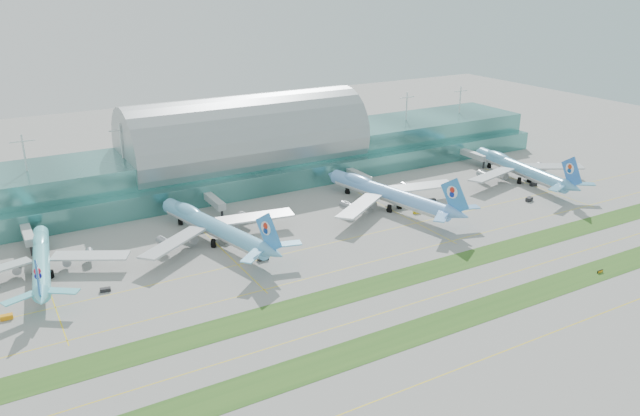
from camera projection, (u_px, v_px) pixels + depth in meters
ground at (400, 282)px, 211.87m from camera, size 700.00×700.00×0.00m
terminal at (247, 153)px, 311.47m from camera, size 340.00×69.10×36.00m
grass_strip_near at (456, 319)px, 189.13m from camera, size 420.00×12.00×0.08m
grass_strip_far at (397, 279)px, 213.48m from camera, size 420.00×12.00×0.08m
taxiline_a at (505, 351)px, 172.90m from camera, size 420.00×0.35×0.01m
taxiline_b at (427, 299)px, 200.51m from camera, size 420.00×0.35×0.01m
taxiline_c at (371, 262)px, 226.49m from camera, size 420.00×0.35×0.01m
taxiline_d at (339, 241)px, 244.35m from camera, size 420.00×0.35×0.01m
airliner_a at (41, 259)px, 215.35m from camera, size 58.73×67.10×18.47m
airliner_b at (213, 225)px, 241.72m from camera, size 67.85×78.25×21.79m
airliner_c at (387, 193)px, 277.30m from camera, size 71.18×81.86×22.69m
airliner_d at (520, 168)px, 314.48m from camera, size 68.37×78.17×21.53m
gse_a at (7, 317)px, 188.69m from camera, size 3.69×2.15×1.45m
gse_b at (105, 290)px, 205.29m from camera, size 3.68×2.23×1.22m
gse_c at (263, 258)px, 227.90m from camera, size 3.92×2.12×1.68m
gse_d at (261, 253)px, 232.01m from camera, size 4.15×1.96×1.58m
gse_e at (417, 212)px, 272.55m from camera, size 3.52×2.41×1.53m
gse_f at (432, 200)px, 286.45m from camera, size 3.34×2.18×1.45m
gse_g at (529, 199)px, 287.52m from camera, size 4.07×3.04×1.75m
gse_h at (533, 184)px, 308.09m from camera, size 3.54×2.23×1.56m
taxiway_sign_east at (600, 271)px, 218.08m from camera, size 2.66×0.41×1.12m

